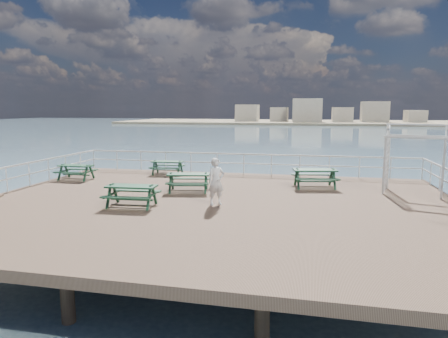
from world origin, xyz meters
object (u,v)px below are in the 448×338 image
Objects in this scene: picnic_table_b at (167,165)px; trellis_arbor at (414,163)px; picnic_table_a at (76,169)px; picnic_table_c at (315,174)px; picnic_table_d at (132,191)px; picnic_table_e at (188,178)px; person at (216,182)px.

picnic_table_b is 0.60× the size of trellis_arbor.
trellis_arbor is at bearing 0.36° from picnic_table_a.
trellis_arbor is (3.91, -0.52, 0.68)m from picnic_table_c.
picnic_table_d is 0.93× the size of picnic_table_e.
picnic_table_c reaches higher than picnic_table_b.
trellis_arbor is at bearing -15.52° from picnic_table_b.
picnic_table_c is 5.38m from person.
person reaches higher than picnic_table_d.
picnic_table_b is 7.29m from person.
picnic_table_b is at bearing 96.03° from picnic_table_d.
person reaches higher than picnic_table_e.
picnic_table_d is at bearing -40.92° from picnic_table_a.
picnic_table_e is (2.41, -3.98, 0.04)m from picnic_table_b.
person is at bearing -61.80° from picnic_table_e.
trellis_arbor is at bearing -11.44° from person.
trellis_arbor reaches higher than picnic_table_a.
trellis_arbor reaches higher than picnic_table_b.
picnic_table_a is 0.59× the size of trellis_arbor.
picnic_table_c is at bearing -17.85° from picnic_table_b.
picnic_table_d is (-6.41, -4.94, -0.04)m from picnic_table_c.
picnic_table_e is at bearing -170.17° from picnic_table_c.
trellis_arbor is at bearing -18.78° from picnic_table_c.
picnic_table_c is at bearing -170.61° from trellis_arbor.
trellis_arbor is (15.40, -0.07, 0.75)m from picnic_table_a.
picnic_table_d is 11.26m from trellis_arbor.
picnic_table_c is 1.26× the size of person.
picnic_table_e is at bearing 63.85° from picnic_table_d.
picnic_table_e is 9.27m from trellis_arbor.
picnic_table_c is at bearing 9.82° from picnic_table_e.
picnic_table_c is 8.10m from picnic_table_d.
trellis_arbor reaches higher than picnic_table_e.
picnic_table_b is at bearing 87.28° from person.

